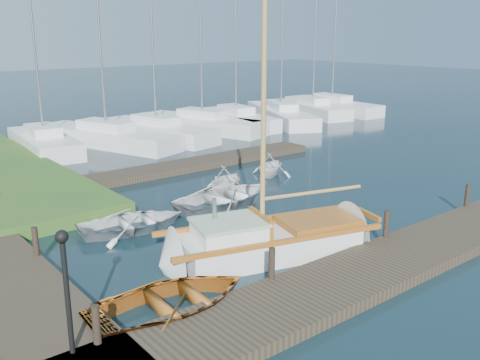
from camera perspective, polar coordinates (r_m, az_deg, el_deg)
ground at (r=18.71m, az=0.00°, el=-3.55°), size 160.00×160.00×0.00m
near_dock at (r=14.77m, az=14.84°, el=-8.81°), size 18.00×2.20×0.30m
far_dock at (r=24.87m, az=-5.74°, el=1.55°), size 14.00×1.60×0.30m
pontoon at (r=36.98m, az=-3.35°, el=6.17°), size 30.00×1.60×0.30m
mooring_post_0 at (r=10.93m, az=-15.08°, el=-14.66°), size 0.16×0.16×0.80m
mooring_post_1 at (r=13.09m, az=3.41°, el=-8.88°), size 0.16×0.16×0.80m
mooring_post_2 at (r=16.24m, az=15.36°, el=-4.50°), size 0.16×0.16×0.80m
mooring_post_3 at (r=19.92m, az=23.09°, el=-1.52°), size 0.16×0.16×0.80m
mooring_post_4 at (r=15.38m, az=-20.98°, el=-6.13°), size 0.16×0.16×0.80m
lamp_post at (r=10.24m, az=-18.12°, el=-9.67°), size 0.24×0.24×2.44m
sailboat at (r=15.28m, az=3.61°, el=-6.67°), size 7.41×3.78×9.83m
dinghy at (r=12.28m, az=-7.28°, el=-12.28°), size 3.99×2.96×0.80m
tender_a at (r=17.36m, az=-11.38°, el=-4.16°), size 3.75×2.94×0.71m
tender_b at (r=20.82m, az=-1.54°, el=0.23°), size 3.07×2.94×1.25m
tender_c at (r=19.39m, az=-1.56°, el=-1.55°), size 4.33×3.30×0.84m
tender_d at (r=23.42m, az=3.27°, el=1.81°), size 2.82×2.70×1.15m
marina_boat_0 at (r=30.03m, az=-20.19°, el=3.91°), size 2.78×7.30×10.94m
marina_boat_1 at (r=30.72m, az=-14.07°, el=4.62°), size 5.13×9.46×10.95m
marina_boat_2 at (r=32.11m, az=-8.93°, el=5.38°), size 3.83×8.72×12.54m
marina_boat_3 at (r=34.33m, az=-4.05°, el=6.15°), size 4.79×8.99×11.41m
marina_boat_4 at (r=35.98m, az=-0.44°, el=6.63°), size 2.94×7.60×11.20m
marina_boat_5 at (r=38.21m, az=4.38°, el=7.09°), size 5.87×9.68×11.60m
marina_boat_6 at (r=41.44m, az=7.75°, el=7.65°), size 3.96×7.86×10.93m
marina_boat_7 at (r=43.36m, az=9.77°, el=7.90°), size 2.59×8.90×10.94m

